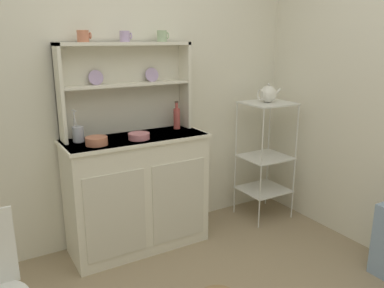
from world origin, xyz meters
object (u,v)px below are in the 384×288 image
Objects in this scene: bowl_mixing_large at (97,141)px; porcelain_teapot at (268,94)px; cup_terracotta_0 at (83,36)px; hutch_shelf_unit at (125,81)px; bakers_rack at (265,149)px; utensil_jar at (78,134)px; jam_bottle at (177,118)px; hutch_cabinet at (137,192)px.

bowl_mixing_large is 1.56m from porcelain_teapot.
bowl_mixing_large is (-0.01, -0.20, -0.70)m from cup_terracotta_0.
bakers_rack is (1.23, -0.24, -0.66)m from hutch_shelf_unit.
utensil_jar is at bearing -167.92° from hutch_shelf_unit.
cup_terracotta_0 is 0.95m from jam_bottle.
bakers_rack is 4.53× the size of porcelain_teapot.
cup_terracotta_0 reaches higher than utensil_jar.
hutch_shelf_unit is at bearing 90.00° from hutch_cabinet.
hutch_shelf_unit is 0.51m from jam_bottle.
bakers_rack is 1.57m from bowl_mixing_large.
hutch_shelf_unit is at bearing 36.75° from bowl_mixing_large.
utensil_jar is (-0.09, 0.15, 0.03)m from bowl_mixing_large.
hutch_cabinet is 1.07× the size of hutch_shelf_unit.
hutch_cabinet is at bearing 12.99° from bowl_mixing_large.
utensil_jar is at bearing 174.59° from bakers_rack.
jam_bottle is (0.72, 0.16, 0.06)m from bowl_mixing_large.
cup_terracotta_0 is 0.42× the size of jam_bottle.
cup_terracotta_0 is at bearing 24.31° from utensil_jar.
cup_terracotta_0 is at bearing 172.59° from porcelain_teapot.
bakers_rack is at bearing -0.00° from porcelain_teapot.
hutch_shelf_unit is at bearing 169.07° from jam_bottle.
cup_terracotta_0 reaches higher than porcelain_teapot.
hutch_shelf_unit is at bearing 168.89° from porcelain_teapot.
hutch_cabinet is 0.67m from jam_bottle.
utensil_jar reaches higher than bowl_mixing_large.
hutch_shelf_unit is 0.94× the size of bakers_rack.
cup_terracotta_0 is 1.62m from porcelain_teapot.
utensil_jar is at bearing 119.43° from bowl_mixing_large.
cup_terracotta_0 is (-1.53, 0.20, 0.99)m from bakers_rack.
porcelain_teapot is (-0.00, 0.00, 0.50)m from bakers_rack.
porcelain_teapot reaches higher than utensil_jar.
bowl_mixing_large is at bearing -167.01° from hutch_cabinet.
bowl_mixing_large is 0.74m from jam_bottle.
bakers_rack is 11.26× the size of cup_terracotta_0.
bowl_mixing_large is 0.66× the size of utensil_jar.
jam_bottle is at bearing 0.60° from utensil_jar.
bowl_mixing_large is at bearing -167.51° from jam_bottle.
hutch_shelf_unit is 1.41m from bakers_rack.
cup_terracotta_0 is (-0.30, 0.12, 1.17)m from hutch_cabinet.
hutch_shelf_unit is at bearing 7.80° from cup_terracotta_0.
hutch_cabinet is 1.22m from cup_terracotta_0.
bowl_mixing_large is 0.65× the size of porcelain_teapot.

